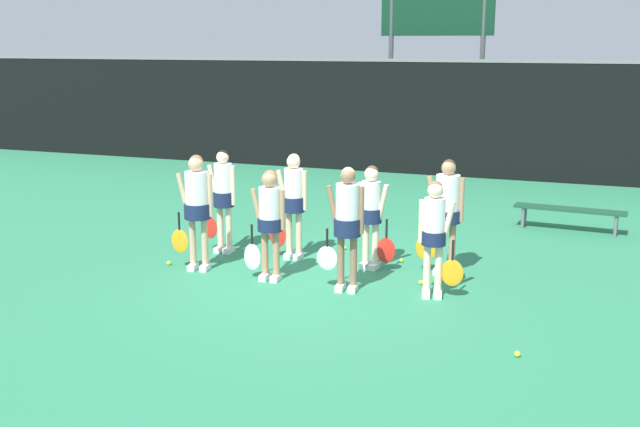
{
  "coord_description": "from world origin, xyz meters",
  "views": [
    {
      "loc": [
        3.78,
        -10.2,
        3.41
      ],
      "look_at": [
        0.03,
        -0.0,
        0.92
      ],
      "focal_mm": 42.0,
      "sensor_mm": 36.0,
      "label": 1
    }
  ],
  "objects_px": {
    "bench_courtside": "(570,211)",
    "player_1": "(269,216)",
    "player_0": "(197,202)",
    "tennis_ball_0": "(421,282)",
    "player_6": "(372,209)",
    "player_3": "(435,230)",
    "tennis_ball_4": "(517,354)",
    "player_7": "(447,207)",
    "tennis_ball_2": "(401,260)",
    "tennis_ball_3": "(169,263)",
    "scoreboard": "(437,19)",
    "player_4": "(223,193)",
    "player_5": "(293,198)",
    "tennis_ball_1": "(344,248)",
    "player_2": "(347,218)"
  },
  "relations": [
    {
      "from": "player_4",
      "to": "player_5",
      "type": "bearing_deg",
      "value": 5.09
    },
    {
      "from": "player_4",
      "to": "player_5",
      "type": "distance_m",
      "value": 1.22
    },
    {
      "from": "player_7",
      "to": "tennis_ball_2",
      "type": "relative_size",
      "value": 26.72
    },
    {
      "from": "tennis_ball_2",
      "to": "tennis_ball_3",
      "type": "distance_m",
      "value": 3.67
    },
    {
      "from": "bench_courtside",
      "to": "player_1",
      "type": "bearing_deg",
      "value": -126.89
    },
    {
      "from": "player_5",
      "to": "tennis_ball_4",
      "type": "distance_m",
      "value": 4.81
    },
    {
      "from": "player_1",
      "to": "tennis_ball_1",
      "type": "relative_size",
      "value": 23.08
    },
    {
      "from": "player_0",
      "to": "tennis_ball_0",
      "type": "distance_m",
      "value": 3.55
    },
    {
      "from": "player_3",
      "to": "bench_courtside",
      "type": "bearing_deg",
      "value": 58.65
    },
    {
      "from": "player_5",
      "to": "player_7",
      "type": "bearing_deg",
      "value": -4.0
    },
    {
      "from": "tennis_ball_0",
      "to": "tennis_ball_2",
      "type": "distance_m",
      "value": 1.14
    },
    {
      "from": "bench_courtside",
      "to": "player_5",
      "type": "bearing_deg",
      "value": -136.06
    },
    {
      "from": "player_1",
      "to": "tennis_ball_2",
      "type": "relative_size",
      "value": 25.02
    },
    {
      "from": "player_3",
      "to": "tennis_ball_4",
      "type": "bearing_deg",
      "value": -63.89
    },
    {
      "from": "player_0",
      "to": "player_5",
      "type": "height_order",
      "value": "player_0"
    },
    {
      "from": "player_2",
      "to": "player_5",
      "type": "bearing_deg",
      "value": 131.15
    },
    {
      "from": "player_1",
      "to": "tennis_ball_1",
      "type": "bearing_deg",
      "value": 71.02
    },
    {
      "from": "player_1",
      "to": "player_6",
      "type": "height_order",
      "value": "player_1"
    },
    {
      "from": "player_4",
      "to": "tennis_ball_3",
      "type": "distance_m",
      "value": 1.46
    },
    {
      "from": "player_3",
      "to": "tennis_ball_4",
      "type": "relative_size",
      "value": 22.63
    },
    {
      "from": "scoreboard",
      "to": "player_2",
      "type": "relative_size",
      "value": 3.02
    },
    {
      "from": "tennis_ball_3",
      "to": "bench_courtside",
      "type": "bearing_deg",
      "value": 37.52
    },
    {
      "from": "player_3",
      "to": "player_7",
      "type": "relative_size",
      "value": 0.92
    },
    {
      "from": "player_3",
      "to": "player_5",
      "type": "height_order",
      "value": "player_5"
    },
    {
      "from": "player_7",
      "to": "tennis_ball_4",
      "type": "height_order",
      "value": "player_7"
    },
    {
      "from": "player_5",
      "to": "tennis_ball_2",
      "type": "bearing_deg",
      "value": 8.03
    },
    {
      "from": "player_1",
      "to": "player_5",
      "type": "xyz_separation_m",
      "value": [
        -0.11,
        1.17,
        0.03
      ]
    },
    {
      "from": "player_1",
      "to": "tennis_ball_0",
      "type": "relative_size",
      "value": 22.96
    },
    {
      "from": "player_0",
      "to": "player_3",
      "type": "relative_size",
      "value": 1.1
    },
    {
      "from": "tennis_ball_4",
      "to": "player_4",
      "type": "bearing_deg",
      "value": 151.64
    },
    {
      "from": "scoreboard",
      "to": "player_4",
      "type": "height_order",
      "value": "scoreboard"
    },
    {
      "from": "player_2",
      "to": "tennis_ball_2",
      "type": "xyz_separation_m",
      "value": [
        0.39,
        1.6,
        -1.01
      ]
    },
    {
      "from": "bench_courtside",
      "to": "player_6",
      "type": "bearing_deg",
      "value": -124.05
    },
    {
      "from": "tennis_ball_0",
      "to": "player_3",
      "type": "bearing_deg",
      "value": -59.65
    },
    {
      "from": "player_0",
      "to": "player_6",
      "type": "xyz_separation_m",
      "value": [
        2.46,
        0.97,
        -0.13
      ]
    },
    {
      "from": "tennis_ball_3",
      "to": "player_1",
      "type": "bearing_deg",
      "value": -3.97
    },
    {
      "from": "player_6",
      "to": "player_5",
      "type": "bearing_deg",
      "value": -179.89
    },
    {
      "from": "bench_courtside",
      "to": "player_3",
      "type": "distance_m",
      "value": 4.8
    },
    {
      "from": "player_6",
      "to": "tennis_ball_3",
      "type": "distance_m",
      "value": 3.29
    },
    {
      "from": "tennis_ball_0",
      "to": "tennis_ball_4",
      "type": "height_order",
      "value": "same"
    },
    {
      "from": "player_0",
      "to": "player_7",
      "type": "xyz_separation_m",
      "value": [
        3.58,
        1.08,
        -0.03
      ]
    },
    {
      "from": "player_4",
      "to": "tennis_ball_3",
      "type": "height_order",
      "value": "player_4"
    },
    {
      "from": "player_7",
      "to": "tennis_ball_0",
      "type": "height_order",
      "value": "player_7"
    },
    {
      "from": "player_5",
      "to": "player_6",
      "type": "height_order",
      "value": "player_5"
    },
    {
      "from": "tennis_ball_0",
      "to": "player_2",
      "type": "bearing_deg",
      "value": -147.18
    },
    {
      "from": "bench_courtside",
      "to": "player_3",
      "type": "height_order",
      "value": "player_3"
    },
    {
      "from": "player_0",
      "to": "tennis_ball_3",
      "type": "bearing_deg",
      "value": 167.12
    },
    {
      "from": "player_2",
      "to": "scoreboard",
      "type": "bearing_deg",
      "value": 90.61
    },
    {
      "from": "tennis_ball_1",
      "to": "tennis_ball_3",
      "type": "relative_size",
      "value": 1.01
    },
    {
      "from": "player_7",
      "to": "tennis_ball_2",
      "type": "bearing_deg",
      "value": 155.87
    }
  ]
}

